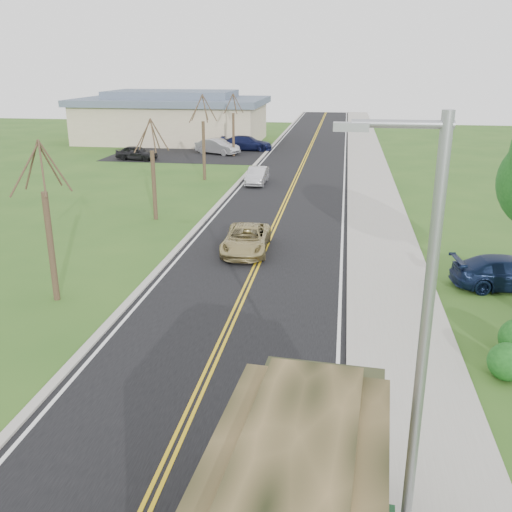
# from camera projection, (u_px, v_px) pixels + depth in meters

# --- Properties ---
(ground) EXTENTS (160.00, 160.00, 0.00)m
(ground) POSITION_uv_depth(u_px,v_px,m) (145.00, 512.00, 11.50)
(ground) COLOR #2B501A
(ground) RESTS_ON ground
(road) EXTENTS (8.00, 120.00, 0.01)m
(road) POSITION_uv_depth(u_px,v_px,m) (301.00, 169.00, 48.94)
(road) COLOR black
(road) RESTS_ON ground
(curb_right) EXTENTS (0.30, 120.00, 0.12)m
(curb_right) POSITION_uv_depth(u_px,v_px,m) (349.00, 169.00, 48.33)
(curb_right) COLOR #9E998E
(curb_right) RESTS_ON ground
(sidewalk_right) EXTENTS (3.20, 120.00, 0.10)m
(sidewalk_right) POSITION_uv_depth(u_px,v_px,m) (370.00, 170.00, 48.08)
(sidewalk_right) COLOR #9E998E
(sidewalk_right) RESTS_ON ground
(curb_left) EXTENTS (0.30, 120.00, 0.10)m
(curb_left) POSITION_uv_depth(u_px,v_px,m) (253.00, 167.00, 49.52)
(curb_left) COLOR #9E998E
(curb_left) RESTS_ON ground
(street_light) EXTENTS (1.65, 0.22, 8.00)m
(street_light) POSITION_uv_depth(u_px,v_px,m) (417.00, 344.00, 8.91)
(street_light) COLOR gray
(street_light) RESTS_ON ground
(bare_tree_a) EXTENTS (1.93, 2.26, 6.08)m
(bare_tree_a) POSITION_uv_depth(u_px,v_px,m) (49.00, 234.00, 21.03)
(bare_tree_a) COLOR #38281C
(bare_tree_a) RESTS_ON ground
(bare_tree_b) EXTENTS (1.83, 2.14, 5.73)m
(bare_tree_b) POSITION_uv_depth(u_px,v_px,m) (153.00, 177.00, 32.31)
(bare_tree_b) COLOR #38281C
(bare_tree_b) RESTS_ON ground
(bare_tree_c) EXTENTS (2.04, 2.39, 6.42)m
(bare_tree_c) POSITION_uv_depth(u_px,v_px,m) (204.00, 144.00, 43.44)
(bare_tree_c) COLOR #38281C
(bare_tree_c) RESTS_ON ground
(bare_tree_d) EXTENTS (1.88, 2.20, 5.91)m
(bare_tree_d) POSITION_uv_depth(u_px,v_px,m) (233.00, 129.00, 54.75)
(bare_tree_d) COLOR #38281C
(bare_tree_d) RESTS_ON ground
(commercial_building) EXTENTS (25.50, 21.50, 5.65)m
(commercial_building) POSITION_uv_depth(u_px,v_px,m) (173.00, 117.00, 65.33)
(commercial_building) COLOR tan
(commercial_building) RESTS_ON ground
(suv_champagne) EXTENTS (2.27, 4.58, 1.25)m
(suv_champagne) POSITION_uv_depth(u_px,v_px,m) (246.00, 239.00, 27.22)
(suv_champagne) COLOR tan
(suv_champagne) RESTS_ON ground
(sedan_silver) EXTENTS (1.34, 3.79, 1.25)m
(sedan_silver) POSITION_uv_depth(u_px,v_px,m) (257.00, 176.00, 42.55)
(sedan_silver) COLOR #B7B6BC
(sedan_silver) RESTS_ON ground
(pickup_navy) EXTENTS (4.70, 2.36, 1.31)m
(pickup_navy) POSITION_uv_depth(u_px,v_px,m) (509.00, 273.00, 22.75)
(pickup_navy) COLOR #0E1935
(pickup_navy) RESTS_ON ground
(lot_car_dark) EXTENTS (4.05, 2.01, 1.33)m
(lot_car_dark) POSITION_uv_depth(u_px,v_px,m) (137.00, 153.00, 53.07)
(lot_car_dark) COLOR black
(lot_car_dark) RESTS_ON ground
(lot_car_silver) EXTENTS (4.83, 3.34, 1.51)m
(lot_car_silver) POSITION_uv_depth(u_px,v_px,m) (217.00, 147.00, 56.48)
(lot_car_silver) COLOR #9E9DA2
(lot_car_silver) RESTS_ON ground
(lot_car_navy) EXTENTS (5.28, 2.28, 1.52)m
(lot_car_navy) POSITION_uv_depth(u_px,v_px,m) (247.00, 143.00, 58.95)
(lot_car_navy) COLOR #0E1335
(lot_car_navy) RESTS_ON ground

